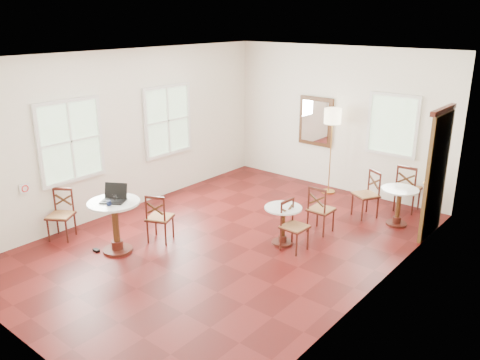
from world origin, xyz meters
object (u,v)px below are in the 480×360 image
(chair_near_a, at_px, (159,217))
(navy_mug, at_px, (109,203))
(cafe_table_mid, at_px, (283,221))
(cafe_table_back, at_px, (399,203))
(mouse, at_px, (123,199))
(chair_near_b, at_px, (61,214))
(water_glass, at_px, (116,199))
(laptop, at_px, (114,197))
(chair_back_b, at_px, (367,194))
(cafe_table_near, at_px, (115,221))
(chair_mid_b, at_px, (294,226))
(power_adapter, at_px, (96,250))
(chair_mid_a, at_px, (320,209))
(chair_back_a, at_px, (408,188))
(floor_lamp, at_px, (332,122))

(chair_near_a, bearing_deg, navy_mug, 55.83)
(cafe_table_mid, height_order, cafe_table_back, cafe_table_back)
(chair_near_a, bearing_deg, mouse, 47.51)
(cafe_table_mid, relative_size, chair_near_b, 0.76)
(navy_mug, height_order, water_glass, water_glass)
(laptop, bearing_deg, mouse, 22.86)
(chair_back_b, relative_size, navy_mug, 8.82)
(cafe_table_near, height_order, chair_near_a, cafe_table_near)
(chair_mid_b, bearing_deg, power_adapter, 133.38)
(navy_mug, relative_size, power_adapter, 0.92)
(chair_back_b, height_order, water_glass, water_glass)
(chair_mid_a, bearing_deg, chair_back_a, -111.81)
(floor_lamp, height_order, water_glass, floor_lamp)
(mouse, distance_m, power_adapter, 0.97)
(chair_mid_a, bearing_deg, cafe_table_mid, 72.95)
(floor_lamp, xyz_separation_m, water_glass, (-1.15, -4.53, -0.61))
(chair_mid_b, bearing_deg, cafe_table_mid, 76.38)
(chair_back_b, relative_size, water_glass, 7.81)
(floor_lamp, bearing_deg, chair_near_a, -104.09)
(chair_mid_a, bearing_deg, floor_lamp, -64.16)
(chair_back_b, bearing_deg, chair_mid_a, -74.68)
(cafe_table_back, distance_m, navy_mug, 4.96)
(chair_mid_a, relative_size, chair_back_b, 0.97)
(cafe_table_near, distance_m, chair_mid_a, 3.40)
(water_glass, bearing_deg, mouse, 87.17)
(chair_near_a, xyz_separation_m, chair_back_a, (2.63, 3.88, 0.04))
(chair_near_a, distance_m, chair_mid_b, 2.20)
(navy_mug, bearing_deg, water_glass, 105.81)
(cafe_table_back, bearing_deg, chair_back_b, -179.76)
(chair_mid_a, xyz_separation_m, chair_mid_b, (0.02, -0.84, -0.01))
(chair_near_a, bearing_deg, floor_lamp, -128.53)
(mouse, bearing_deg, cafe_table_back, 49.80)
(chair_back_a, height_order, power_adapter, chair_back_a)
(laptop, bearing_deg, chair_near_b, 164.83)
(cafe_table_mid, relative_size, laptop, 1.40)
(cafe_table_near, distance_m, chair_near_b, 1.16)
(chair_mid_a, distance_m, chair_back_a, 2.05)
(mouse, bearing_deg, water_glass, -94.58)
(cafe_table_mid, relative_size, navy_mug, 6.48)
(chair_near_b, xyz_separation_m, navy_mug, (1.21, 0.12, 0.47))
(chair_near_b, bearing_deg, mouse, -13.58)
(cafe_table_mid, xyz_separation_m, chair_mid_a, (0.24, 0.77, 0.02))
(cafe_table_back, relative_size, chair_mid_b, 0.83)
(chair_near_a, bearing_deg, laptop, 44.41)
(cafe_table_mid, bearing_deg, chair_back_a, 69.36)
(cafe_table_near, height_order, chair_near_b, cafe_table_near)
(laptop, bearing_deg, power_adapter, -161.82)
(chair_near_b, relative_size, floor_lamp, 0.47)
(chair_near_a, relative_size, navy_mug, 8.46)
(chair_mid_a, bearing_deg, chair_back_b, -103.93)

